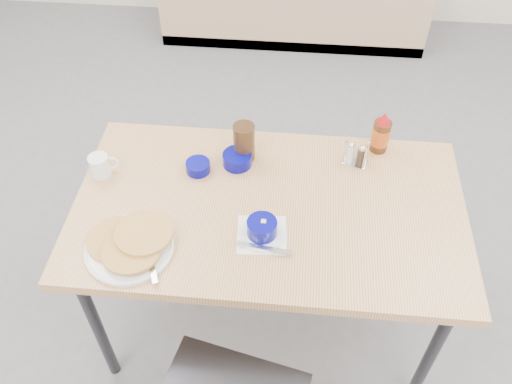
# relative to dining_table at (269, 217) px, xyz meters

# --- Properties ---
(ground) EXTENTS (6.00, 6.00, 0.00)m
(ground) POSITION_rel_dining_table_xyz_m (0.00, -0.25, -0.70)
(ground) COLOR slate
(ground) RESTS_ON ground
(dining_table) EXTENTS (1.40, 0.80, 0.76)m
(dining_table) POSITION_rel_dining_table_xyz_m (0.00, 0.00, 0.00)
(dining_table) COLOR tan
(dining_table) RESTS_ON ground
(pancake_plate) EXTENTS (0.29, 0.29, 0.05)m
(pancake_plate) POSITION_rel_dining_table_xyz_m (-0.44, -0.23, 0.08)
(pancake_plate) COLOR white
(pancake_plate) RESTS_ON dining_table
(coffee_mug) EXTENTS (0.11, 0.08, 0.08)m
(coffee_mug) POSITION_rel_dining_table_xyz_m (-0.64, 0.10, 0.11)
(coffee_mug) COLOR white
(coffee_mug) RESTS_ON dining_table
(grits_setting) EXTENTS (0.20, 0.18, 0.07)m
(grits_setting) POSITION_rel_dining_table_xyz_m (-0.01, -0.14, 0.09)
(grits_setting) COLOR white
(grits_setting) RESTS_ON dining_table
(creamer_bowl) EXTENTS (0.11, 0.11, 0.05)m
(creamer_bowl) POSITION_rel_dining_table_xyz_m (-0.14, 0.20, 0.09)
(creamer_bowl) COLOR #050572
(creamer_bowl) RESTS_ON dining_table
(butter_bowl) EXTENTS (0.09, 0.09, 0.04)m
(butter_bowl) POSITION_rel_dining_table_xyz_m (-0.28, 0.15, 0.08)
(butter_bowl) COLOR #050572
(butter_bowl) RESTS_ON dining_table
(amber_tumbler) EXTENTS (0.09, 0.09, 0.15)m
(amber_tumbler) POSITION_rel_dining_table_xyz_m (-0.12, 0.24, 0.14)
(amber_tumbler) COLOR #352111
(amber_tumbler) RESTS_ON dining_table
(condiment_caddy) EXTENTS (0.10, 0.08, 0.11)m
(condiment_caddy) POSITION_rel_dining_table_xyz_m (0.31, 0.25, 0.10)
(condiment_caddy) COLOR silver
(condiment_caddy) RESTS_ON dining_table
(syrup_bottle) EXTENTS (0.07, 0.07, 0.18)m
(syrup_bottle) POSITION_rel_dining_table_xyz_m (0.40, 0.34, 0.14)
(syrup_bottle) COLOR #47230F
(syrup_bottle) RESTS_ON dining_table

